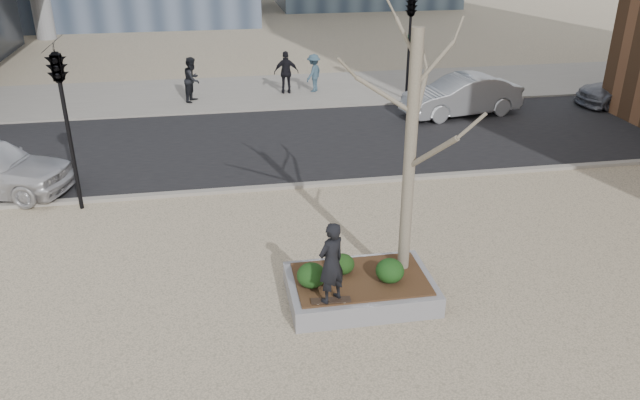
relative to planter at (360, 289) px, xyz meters
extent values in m
plane|color=#C1AE8E|center=(-1.00, 0.00, -0.23)|extent=(120.00, 120.00, 0.00)
cube|color=black|center=(-1.00, 10.00, -0.21)|extent=(60.00, 8.00, 0.02)
cube|color=gray|center=(-1.00, 17.00, -0.21)|extent=(60.00, 6.00, 0.02)
cube|color=gray|center=(0.00, 0.00, 0.00)|extent=(3.00, 2.00, 0.45)
cube|color=#382314|center=(0.00, 0.00, 0.25)|extent=(2.70, 1.70, 0.04)
ellipsoid|color=#113713|center=(-1.05, -0.13, 0.52)|extent=(0.59, 0.59, 0.50)
ellipsoid|color=black|center=(-0.33, 0.26, 0.48)|extent=(0.50, 0.50, 0.43)
ellipsoid|color=#153410|center=(0.56, -0.22, 0.51)|extent=(0.58, 0.58, 0.50)
imported|color=black|center=(-0.77, -0.73, 1.13)|extent=(0.73, 0.66, 1.67)
imported|color=#A4A7AC|center=(6.95, 12.04, 0.57)|extent=(4.95, 2.46, 1.56)
imported|color=#5A5C67|center=(14.49, 12.16, 0.46)|extent=(4.61, 1.90, 1.33)
imported|color=black|center=(-3.54, 15.88, 0.74)|extent=(1.01, 1.12, 1.88)
imported|color=#365062|center=(1.78, 16.60, 0.63)|extent=(1.14, 1.24, 1.67)
imported|color=black|center=(0.54, 16.51, 0.73)|extent=(1.11, 0.50, 1.86)
camera|label=1|loc=(-2.74, -10.72, 7.13)|focal=35.00mm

